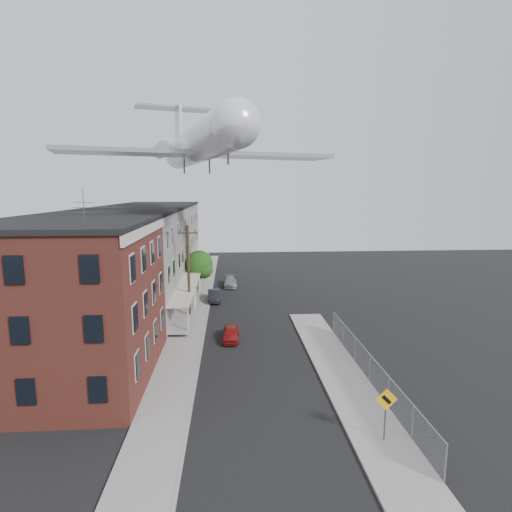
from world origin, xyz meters
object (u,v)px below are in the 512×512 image
at_px(car_mid, 214,296).
at_px(airplane, 197,144).
at_px(car_far, 230,282).
at_px(car_near, 231,334).
at_px(warning_sign, 386,406).
at_px(street_tree, 200,265).
at_px(utility_pole, 189,272).

relative_size(car_mid, airplane, 0.13).
height_order(car_far, airplane, airplane).
bearing_deg(car_near, warning_sign, -60.42).
distance_m(warning_sign, street_tree, 30.96).
relative_size(utility_pole, street_tree, 1.73).
distance_m(car_near, car_far, 18.64).
relative_size(street_tree, airplane, 0.19).
xyz_separation_m(car_near, car_mid, (-1.80, 11.80, 0.05)).
distance_m(utility_pole, street_tree, 10.00).
xyz_separation_m(car_near, car_far, (0.00, 18.64, 0.03)).
bearing_deg(airplane, car_mid, 76.55).
relative_size(warning_sign, airplane, 0.10).
relative_size(car_near, car_far, 0.81).
bearing_deg(utility_pole, car_far, 74.33).
xyz_separation_m(warning_sign, airplane, (-10.30, 21.14, 14.43)).
distance_m(car_mid, car_far, 7.07).
bearing_deg(car_mid, car_near, -84.99).
relative_size(warning_sign, street_tree, 0.54).
xyz_separation_m(warning_sign, car_near, (-7.40, 13.93, -1.32)).
bearing_deg(car_far, airplane, -106.08).
xyz_separation_m(utility_pole, car_near, (3.80, -5.09, -4.11)).
distance_m(car_near, car_mid, 11.94).
height_order(car_near, car_mid, car_mid).
xyz_separation_m(warning_sign, street_tree, (-10.87, 28.95, 1.57)).
xyz_separation_m(warning_sign, utility_pole, (-11.20, 19.03, 2.79)).
relative_size(warning_sign, utility_pole, 0.31).
xyz_separation_m(utility_pole, car_far, (3.80, 13.54, -4.09)).
xyz_separation_m(street_tree, car_mid, (1.67, -3.21, -2.84)).
distance_m(warning_sign, car_near, 15.83).
height_order(street_tree, airplane, airplane).
xyz_separation_m(street_tree, airplane, (0.57, -7.80, 12.86)).
distance_m(car_mid, airplane, 16.39).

